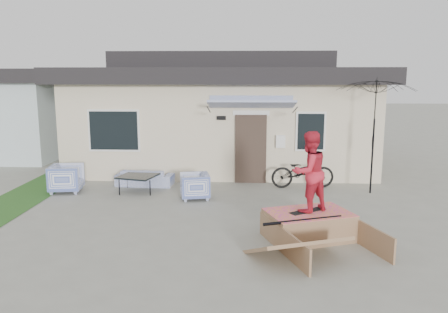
{
  "coord_description": "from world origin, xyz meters",
  "views": [
    {
      "loc": [
        0.77,
        -8.99,
        3.26
      ],
      "look_at": [
        0.3,
        1.8,
        1.3
      ],
      "focal_mm": 35.79,
      "sensor_mm": 36.0,
      "label": 1
    }
  ],
  "objects_px": {
    "skate_ramp": "(308,225)",
    "skateboard": "(308,210)",
    "coffee_table": "(138,183)",
    "armchair_left": "(66,177)",
    "patio_umbrella": "(374,131)",
    "bicycle": "(303,168)",
    "skater": "(309,170)",
    "loveseat": "(145,175)",
    "armchair_right": "(195,185)"
  },
  "relations": [
    {
      "from": "loveseat",
      "to": "bicycle",
      "type": "height_order",
      "value": "bicycle"
    },
    {
      "from": "skateboard",
      "to": "skater",
      "type": "distance_m",
      "value": 0.84
    },
    {
      "from": "armchair_right",
      "to": "skate_ramp",
      "type": "xyz_separation_m",
      "value": [
        2.63,
        -2.85,
        -0.11
      ]
    },
    {
      "from": "armchair_left",
      "to": "skate_ramp",
      "type": "relative_size",
      "value": 0.4
    },
    {
      "from": "coffee_table",
      "to": "skateboard",
      "type": "distance_m",
      "value": 5.55
    },
    {
      "from": "armchair_right",
      "to": "patio_umbrella",
      "type": "xyz_separation_m",
      "value": [
        4.88,
        0.81,
        1.37
      ]
    },
    {
      "from": "coffee_table",
      "to": "skate_ramp",
      "type": "xyz_separation_m",
      "value": [
        4.32,
        -3.55,
        0.04
      ]
    },
    {
      "from": "coffee_table",
      "to": "armchair_left",
      "type": "bearing_deg",
      "value": -175.96
    },
    {
      "from": "armchair_left",
      "to": "bicycle",
      "type": "xyz_separation_m",
      "value": [
        6.75,
        0.78,
        0.16
      ]
    },
    {
      "from": "armchair_left",
      "to": "coffee_table",
      "type": "bearing_deg",
      "value": -93.6
    },
    {
      "from": "loveseat",
      "to": "skate_ramp",
      "type": "relative_size",
      "value": 0.78
    },
    {
      "from": "coffee_table",
      "to": "skate_ramp",
      "type": "distance_m",
      "value": 5.59
    },
    {
      "from": "patio_umbrella",
      "to": "skateboard",
      "type": "height_order",
      "value": "patio_umbrella"
    },
    {
      "from": "bicycle",
      "to": "skateboard",
      "type": "bearing_deg",
      "value": 168.15
    },
    {
      "from": "loveseat",
      "to": "coffee_table",
      "type": "distance_m",
      "value": 0.72
    },
    {
      "from": "coffee_table",
      "to": "bicycle",
      "type": "relative_size",
      "value": 0.52
    },
    {
      "from": "armchair_left",
      "to": "patio_umbrella",
      "type": "bearing_deg",
      "value": -95.97
    },
    {
      "from": "skate_ramp",
      "to": "skater",
      "type": "height_order",
      "value": "skater"
    },
    {
      "from": "armchair_right",
      "to": "skater",
      "type": "distance_m",
      "value": 3.96
    },
    {
      "from": "coffee_table",
      "to": "skater",
      "type": "distance_m",
      "value": 5.67
    },
    {
      "from": "bicycle",
      "to": "armchair_right",
      "type": "bearing_deg",
      "value": 107.83
    },
    {
      "from": "loveseat",
      "to": "patio_umbrella",
      "type": "bearing_deg",
      "value": 178.41
    },
    {
      "from": "armchair_left",
      "to": "skate_ramp",
      "type": "xyz_separation_m",
      "value": [
        6.33,
        -3.41,
        -0.16
      ]
    },
    {
      "from": "armchair_left",
      "to": "skate_ramp",
      "type": "distance_m",
      "value": 7.19
    },
    {
      "from": "coffee_table",
      "to": "skater",
      "type": "height_order",
      "value": "skater"
    },
    {
      "from": "armchair_left",
      "to": "coffee_table",
      "type": "relative_size",
      "value": 0.91
    },
    {
      "from": "coffee_table",
      "to": "skater",
      "type": "xyz_separation_m",
      "value": [
        4.3,
        -3.5,
        1.17
      ]
    },
    {
      "from": "patio_umbrella",
      "to": "skate_ramp",
      "type": "height_order",
      "value": "patio_umbrella"
    },
    {
      "from": "armchair_left",
      "to": "armchair_right",
      "type": "bearing_deg",
      "value": -106.16
    },
    {
      "from": "patio_umbrella",
      "to": "skater",
      "type": "height_order",
      "value": "skater"
    },
    {
      "from": "armchair_right",
      "to": "skateboard",
      "type": "relative_size",
      "value": 0.92
    },
    {
      "from": "bicycle",
      "to": "skate_ramp",
      "type": "bearing_deg",
      "value": 168.47
    },
    {
      "from": "armchair_right",
      "to": "patio_umbrella",
      "type": "bearing_deg",
      "value": 87.81
    },
    {
      "from": "skateboard",
      "to": "skater",
      "type": "bearing_deg",
      "value": 0.0
    },
    {
      "from": "bicycle",
      "to": "skate_ramp",
      "type": "height_order",
      "value": "bicycle"
    },
    {
      "from": "skate_ramp",
      "to": "skateboard",
      "type": "distance_m",
      "value": 0.3
    },
    {
      "from": "patio_umbrella",
      "to": "skate_ramp",
      "type": "xyz_separation_m",
      "value": [
        -2.25,
        -3.66,
        -1.48
      ]
    },
    {
      "from": "skate_ramp",
      "to": "loveseat",
      "type": "bearing_deg",
      "value": 115.52
    },
    {
      "from": "armchair_left",
      "to": "patio_umbrella",
      "type": "height_order",
      "value": "patio_umbrella"
    },
    {
      "from": "loveseat",
      "to": "skate_ramp",
      "type": "xyz_separation_m",
      "value": [
        4.28,
        -4.26,
        -0.06
      ]
    },
    {
      "from": "loveseat",
      "to": "patio_umbrella",
      "type": "distance_m",
      "value": 6.72
    },
    {
      "from": "armchair_right",
      "to": "patio_umbrella",
      "type": "height_order",
      "value": "patio_umbrella"
    },
    {
      "from": "coffee_table",
      "to": "patio_umbrella",
      "type": "distance_m",
      "value": 6.75
    },
    {
      "from": "bicycle",
      "to": "skateboard",
      "type": "height_order",
      "value": "bicycle"
    },
    {
      "from": "loveseat",
      "to": "skater",
      "type": "relative_size",
      "value": 1.04
    },
    {
      "from": "coffee_table",
      "to": "patio_umbrella",
      "type": "height_order",
      "value": "patio_umbrella"
    },
    {
      "from": "loveseat",
      "to": "skate_ramp",
      "type": "distance_m",
      "value": 6.05
    },
    {
      "from": "coffee_table",
      "to": "skateboard",
      "type": "relative_size",
      "value": 1.15
    },
    {
      "from": "loveseat",
      "to": "coffee_table",
      "type": "bearing_deg",
      "value": 90.79
    },
    {
      "from": "coffee_table",
      "to": "skateboard",
      "type": "bearing_deg",
      "value": -39.11
    }
  ]
}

